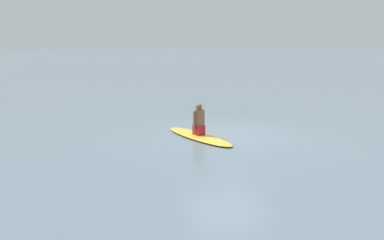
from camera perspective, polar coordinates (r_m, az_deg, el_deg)
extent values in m
plane|color=slate|center=(11.44, 5.37, -2.33)|extent=(400.00, 400.00, 0.00)
ellipsoid|color=gold|center=(11.12, 1.02, -2.43)|extent=(1.39, 2.94, 0.09)
cube|color=#A51E23|center=(11.08, 1.02, -1.47)|extent=(0.32, 0.36, 0.29)
cylinder|color=brown|center=(11.00, 1.03, 0.38)|extent=(0.33, 0.33, 0.48)
sphere|color=brown|center=(10.94, 1.03, 2.05)|extent=(0.19, 0.19, 0.19)
cylinder|color=brown|center=(11.11, 1.70, 0.15)|extent=(0.09, 0.09, 0.53)
cylinder|color=brown|center=(10.92, 0.34, -0.04)|extent=(0.09, 0.09, 0.53)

